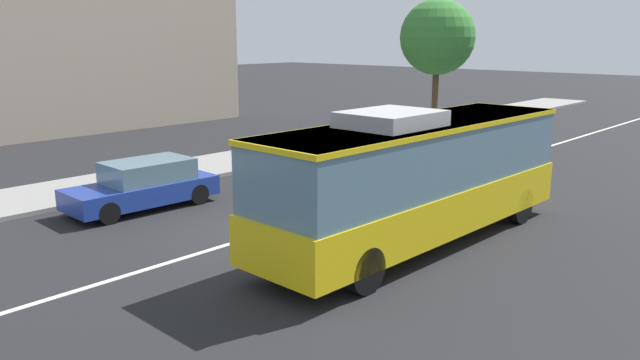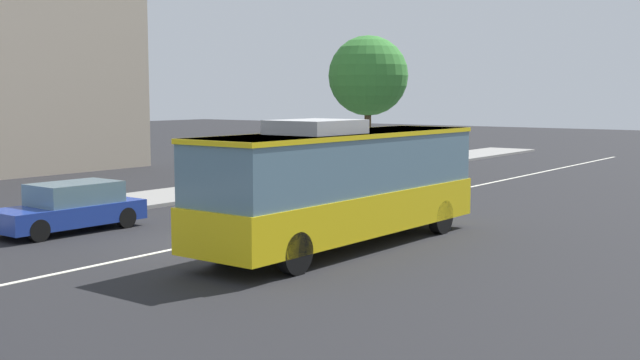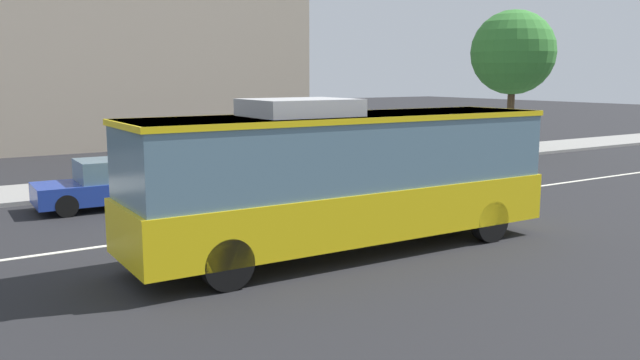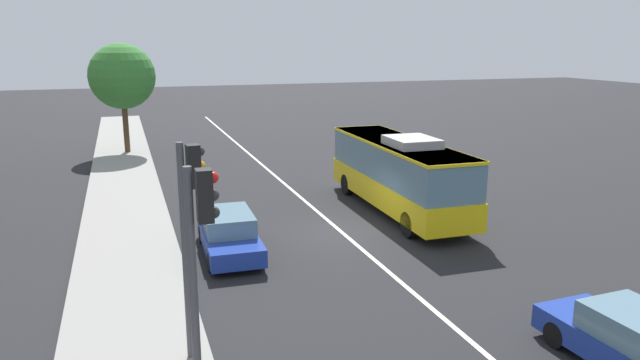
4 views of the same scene
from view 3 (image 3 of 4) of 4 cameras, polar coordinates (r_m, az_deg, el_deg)
ground_plane at (r=16.89m, az=-9.86°, el=-4.52°), size 160.00×160.00×0.00m
sidewalk_kerb at (r=24.31m, az=-17.27°, el=-0.47°), size 80.00×3.50×0.14m
lane_centre_line at (r=16.89m, az=-9.86°, el=-4.50°), size 76.00×0.16×0.01m
transit_bus at (r=14.54m, az=2.24°, el=0.67°), size 10.04×2.66×3.46m
sedan_blue_ahead at (r=20.71m, az=-17.39°, el=-0.25°), size 4.56×1.95×1.46m
street_tree_kerbside_left at (r=34.81m, az=16.52°, el=10.61°), size 4.23×4.23×7.21m
office_block_background at (r=42.63m, az=-18.63°, el=12.48°), size 21.84×13.28×13.60m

